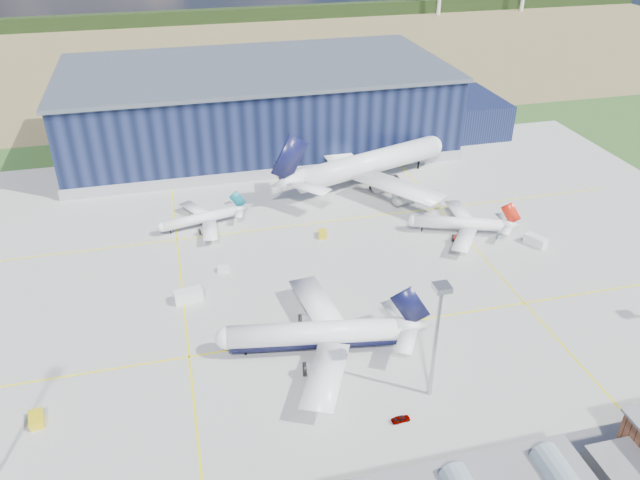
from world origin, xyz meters
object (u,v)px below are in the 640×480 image
(light_mast_center, at_px, (438,324))
(gse_tug_c, at_px, (323,234))
(airliner_red, at_px, (459,217))
(car_b, at_px, (466,467))
(hangar, at_px, (265,109))
(gse_tug_a, at_px, (36,419))
(airliner_regional, at_px, (199,214))
(gse_van_a, at_px, (188,296))
(airliner_widebody, at_px, (370,152))
(gse_cart_b, at_px, (224,269))
(airliner_navy, at_px, (313,323))
(gse_van_b, at_px, (535,241))
(car_a, at_px, (401,419))

(light_mast_center, height_order, gse_tug_c, light_mast_center)
(airliner_red, bearing_deg, car_b, 86.65)
(hangar, bearing_deg, gse_tug_a, -116.81)
(hangar, relative_size, gse_tug_c, 43.58)
(airliner_regional, bearing_deg, gse_tug_c, 145.00)
(gse_tug_c, distance_m, car_b, 74.20)
(light_mast_center, bearing_deg, gse_van_a, 135.42)
(airliner_widebody, relative_size, gse_cart_b, 22.58)
(car_b, bearing_deg, airliner_navy, 42.49)
(airliner_red, relative_size, gse_cart_b, 10.55)
(hangar, bearing_deg, gse_cart_b, -106.73)
(airliner_navy, distance_m, gse_cart_b, 35.26)
(gse_cart_b, xyz_separation_m, car_b, (29.43, -64.26, 0.04))
(light_mast_center, bearing_deg, gse_van_b, 42.54)
(airliner_navy, distance_m, airliner_widebody, 76.79)
(airliner_navy, relative_size, gse_cart_b, 15.32)
(gse_tug_c, height_order, car_b, gse_tug_c)
(light_mast_center, xyz_separation_m, gse_van_b, (44.86, 41.17, -14.20))
(car_a, bearing_deg, gse_tug_c, -6.59)
(gse_van_b, xyz_separation_m, car_b, (-45.72, -57.46, -0.60))
(hangar, height_order, light_mast_center, hangar)
(airliner_navy, xyz_separation_m, gse_tug_a, (-48.48, -6.35, -5.92))
(airliner_red, height_order, car_a, airliner_red)
(car_a, bearing_deg, gse_cart_b, 19.55)
(light_mast_center, height_order, car_b, light_mast_center)
(airliner_navy, relative_size, car_b, 10.82)
(gse_tug_a, relative_size, gse_van_a, 0.62)
(gse_van_a, xyz_separation_m, gse_cart_b, (8.54, 9.72, -0.71))
(gse_tug_a, xyz_separation_m, gse_cart_b, (35.14, 38.41, -0.19))
(gse_cart_b, relative_size, car_a, 0.84)
(airliner_widebody, height_order, car_a, airliner_widebody)
(airliner_red, xyz_separation_m, airliner_regional, (-62.77, 18.94, -0.64))
(gse_van_a, bearing_deg, car_a, -151.77)
(airliner_regional, relative_size, gse_van_a, 4.11)
(light_mast_center, height_order, airliner_widebody, light_mast_center)
(hangar, bearing_deg, airliner_regional, -116.01)
(airliner_regional, bearing_deg, car_b, 98.45)
(hangar, relative_size, gse_cart_b, 54.18)
(light_mast_center, distance_m, airliner_widebody, 86.75)
(airliner_red, distance_m, gse_cart_b, 59.35)
(gse_tug_c, distance_m, gse_cart_b, 27.62)
(airliner_navy, xyz_separation_m, car_a, (9.86, -20.64, -6.14))
(airliner_regional, xyz_separation_m, gse_cart_b, (3.64, -22.03, -3.38))
(gse_van_b, xyz_separation_m, gse_tug_c, (-49.35, 16.65, -0.50))
(airliner_red, bearing_deg, gse_tug_a, 44.21)
(airliner_navy, distance_m, car_b, 36.50)
(airliner_navy, xyz_separation_m, airliner_regional, (-16.98, 54.09, -2.72))
(gse_van_b, distance_m, car_b, 73.43)
(light_mast_center, bearing_deg, gse_cart_b, 122.26)
(gse_tug_a, relative_size, gse_van_b, 0.69)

